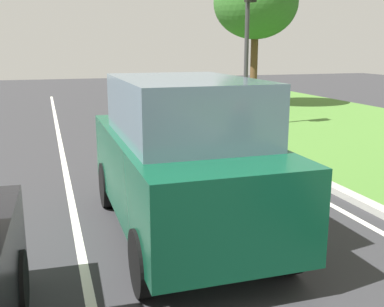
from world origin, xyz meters
name	(u,v)px	position (x,y,z in m)	size (l,w,h in m)	color
ground_plane	(97,166)	(0.00, 14.00, 0.00)	(60.00, 60.00, 0.00)	#2D2D30
lane_line_center	(65,169)	(-0.70, 14.00, 0.00)	(0.12, 32.00, 0.01)	silver
lane_line_right_edge	(241,155)	(3.60, 14.00, 0.00)	(0.12, 32.00, 0.01)	silver
curb_right	(259,152)	(4.10, 14.00, 0.06)	(0.24, 48.00, 0.12)	#9E9B93
car_suv_ahead	(182,157)	(0.77, 9.64, 1.17)	(1.98, 4.51, 2.28)	#0C472D
traffic_light_near_right	(249,20)	(5.30, 17.53, 3.48)	(0.32, 0.50, 5.12)	#2D2D2D
tree_roadside_far	(256,3)	(7.91, 22.64, 4.50)	(3.64, 3.64, 6.07)	#4C331E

